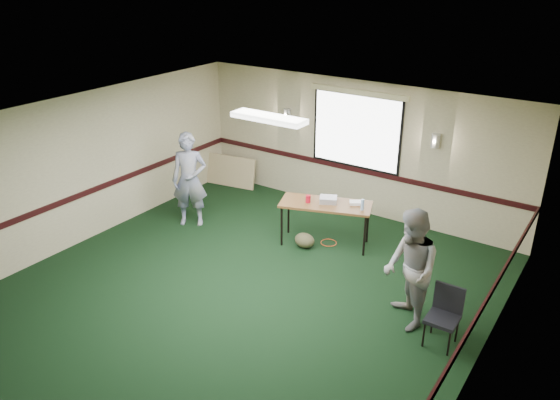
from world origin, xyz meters
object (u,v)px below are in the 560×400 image
Objects in this scene: folding_table at (326,206)px; person_right at (410,270)px; projector at (328,200)px; person_left at (190,180)px; conference_chair at (445,311)px.

person_right is (2.14, -1.42, 0.13)m from folding_table.
person_right is (2.13, -1.49, 0.02)m from projector.
folding_table is 0.99× the size of person_right.
projector is at bearing -15.84° from person_left.
person_right is at bearing 168.38° from conference_chair.
projector is 0.37× the size of conference_chair.
person_left is 1.05× the size of person_right.
person_left is (-2.60, -0.79, 0.06)m from projector.
conference_chair is at bearing -48.87° from folding_table.
conference_chair is 0.45× the size of person_left.
folding_table is at bearing -17.08° from person_left.
conference_chair reaches higher than folding_table.
person_right is at bearing -52.97° from folding_table.
projector is (0.01, 0.06, 0.11)m from folding_table.
projector reaches higher than conference_chair.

